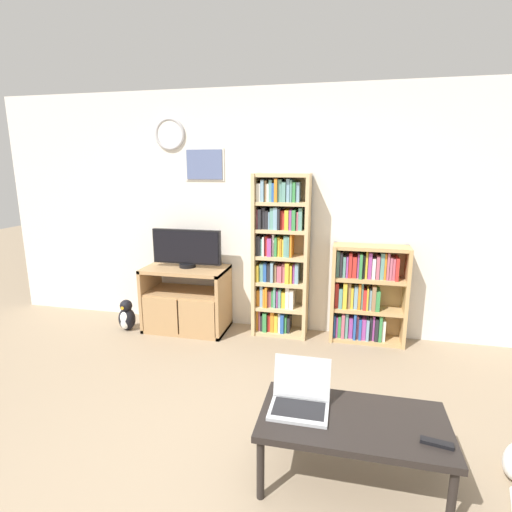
% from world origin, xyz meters
% --- Properties ---
extents(ground_plane, '(18.00, 18.00, 0.00)m').
position_xyz_m(ground_plane, '(0.00, 0.00, 0.00)').
color(ground_plane, gray).
extents(wall_back, '(6.60, 0.09, 2.60)m').
position_xyz_m(wall_back, '(-0.01, 2.42, 1.31)').
color(wall_back, silver).
rests_on(wall_back, ground_plane).
extents(tv_stand, '(0.91, 0.51, 0.71)m').
position_xyz_m(tv_stand, '(-0.97, 2.10, 0.36)').
color(tv_stand, tan).
rests_on(tv_stand, ground_plane).
extents(television, '(0.77, 0.18, 0.42)m').
position_xyz_m(television, '(-0.96, 2.14, 0.93)').
color(television, black).
rests_on(television, tv_stand).
extents(bookshelf_tall, '(0.58, 0.29, 1.73)m').
position_xyz_m(bookshelf_tall, '(0.05, 2.25, 0.87)').
color(bookshelf_tall, tan).
rests_on(bookshelf_tall, ground_plane).
extents(bookshelf_short, '(0.76, 0.28, 1.02)m').
position_xyz_m(bookshelf_short, '(0.95, 2.26, 0.50)').
color(bookshelf_short, tan).
rests_on(bookshelf_short, ground_plane).
extents(coffee_table, '(1.06, 0.56, 0.41)m').
position_xyz_m(coffee_table, '(0.82, 0.24, 0.37)').
color(coffee_table, black).
rests_on(coffee_table, ground_plane).
extents(laptop, '(0.34, 0.30, 0.27)m').
position_xyz_m(laptop, '(0.51, 0.28, 0.48)').
color(laptop, '#B7BABC').
rests_on(laptop, coffee_table).
extents(remote_near_laptop, '(0.17, 0.07, 0.02)m').
position_xyz_m(remote_near_laptop, '(1.23, 0.11, 0.42)').
color(remote_near_laptop, black).
rests_on(remote_near_laptop, coffee_table).
extents(penguin_figurine, '(0.19, 0.17, 0.35)m').
position_xyz_m(penguin_figurine, '(-1.62, 1.93, 0.16)').
color(penguin_figurine, black).
rests_on(penguin_figurine, ground_plane).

